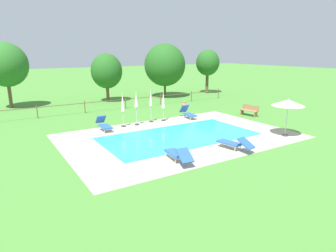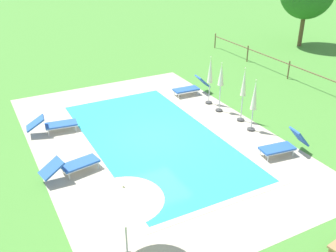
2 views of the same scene
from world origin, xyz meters
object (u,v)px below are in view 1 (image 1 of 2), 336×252
Objects in this scene: sun_lounger_north_far at (104,124)px; patio_umbrella_open_foreground at (288,103)px; sun_lounger_north_end at (234,143)px; terracotta_urn_near_fence at (184,106)px; patio_umbrella_closed_row_mid_west at (163,102)px; patio_umbrella_closed_row_east at (123,105)px; patio_umbrella_closed_row_west at (151,101)px; sun_lounger_north_mid at (178,154)px; tree_west_mid at (107,71)px; patio_umbrella_closed_row_centre at (136,102)px; tree_far_west at (208,63)px; wooden_bench_lawn_side at (249,110)px; sun_lounger_north_near_steps at (188,113)px; tree_east_mid at (165,65)px; tree_centre at (6,65)px.

sun_lounger_north_far is 11.58m from patio_umbrella_open_foreground.
terracotta_urn_near_fence is at bearing 68.66° from sun_lounger_north_end.
sun_lounger_north_end is 0.94× the size of patio_umbrella_closed_row_mid_west.
sun_lounger_north_end is 0.90× the size of patio_umbrella_closed_row_east.
patio_umbrella_open_foreground is 9.18m from patio_umbrella_closed_row_west.
patio_umbrella_closed_row_east reaches higher than sun_lounger_north_mid.
tree_west_mid reaches higher than sun_lounger_north_mid.
sun_lounger_north_end is at bearing -75.02° from patio_umbrella_closed_row_centre.
tree_far_west reaches higher than terracotta_urn_near_fence.
sun_lounger_north_end is at bearing -142.44° from wooden_bench_lawn_side.
sun_lounger_north_far is 4.79m from patio_umbrella_closed_row_mid_west.
sun_lounger_north_near_steps reaches higher than terracotta_urn_near_fence.
sun_lounger_north_far is 3.92m from patio_umbrella_closed_row_west.
tree_east_mid is (6.58, -0.53, 0.46)m from tree_west_mid.
sun_lounger_north_near_steps is 0.82× the size of patio_umbrella_closed_row_east.
sun_lounger_north_near_steps is 0.92× the size of sun_lounger_north_mid.
sun_lounger_north_far reaches higher than terracotta_urn_near_fence.
sun_lounger_north_far is at bearing -177.85° from patio_umbrella_closed_row_mid_west.
patio_umbrella_open_foreground is at bearing -73.49° from sun_lounger_north_near_steps.
tree_centre is (-4.47, 11.94, 3.49)m from sun_lounger_north_far.
sun_lounger_north_near_steps reaches higher than sun_lounger_north_end.
sun_lounger_north_far is at bearing -162.07° from terracotta_urn_near_fence.
patio_umbrella_open_foreground is at bearing -38.90° from sun_lounger_north_far.
sun_lounger_north_far is 0.86× the size of patio_umbrella_closed_row_mid_west.
patio_umbrella_closed_row_east is 0.40× the size of tree_east_mid.
patio_umbrella_closed_row_centre reaches higher than patio_umbrella_closed_row_mid_west.
patio_umbrella_closed_row_east is 0.41× the size of tree_centre.
patio_umbrella_closed_row_east is at bearing -159.80° from terracotta_urn_near_fence.
patio_umbrella_closed_row_west reaches higher than patio_umbrella_open_foreground.
patio_umbrella_closed_row_west is 8.16m from wooden_bench_lawn_side.
patio_umbrella_closed_row_west is at bearing -54.76° from tree_centre.
patio_umbrella_closed_row_mid_west reaches higher than terracotta_urn_near_fence.
tree_far_west reaches higher than tree_west_mid.
tree_far_west is at bearing -3.19° from tree_west_mid.
patio_umbrella_closed_row_west is at bearing 70.02° from sun_lounger_north_mid.
patio_umbrella_closed_row_mid_west reaches higher than sun_lounger_north_far.
tree_far_west is (8.51, 7.23, 3.26)m from terracotta_urn_near_fence.
tree_east_mid is (9.94, 17.31, 3.18)m from sun_lounger_north_mid.
wooden_bench_lawn_side is at bearing -114.48° from tree_far_west.
patio_umbrella_closed_row_east is 0.49× the size of tree_west_mid.
sun_lounger_north_end is at bearing -177.65° from patio_umbrella_open_foreground.
tree_far_west is (12.20, 9.76, 2.21)m from patio_umbrella_closed_row_mid_west.
sun_lounger_north_mid is at bearing -126.71° from terracotta_urn_near_fence.
tree_far_west is at bearing 36.05° from patio_umbrella_closed_row_west.
sun_lounger_north_end is 0.41× the size of tree_far_west.
tree_west_mid reaches higher than sun_lounger_north_end.
sun_lounger_north_end is at bearing -65.30° from tree_centre.
tree_east_mid reaches higher than patio_umbrella_closed_row_east.
tree_east_mid is at bearing 69.64° from sun_lounger_north_end.
patio_umbrella_closed_row_west is 1.58× the size of wooden_bench_lawn_side.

